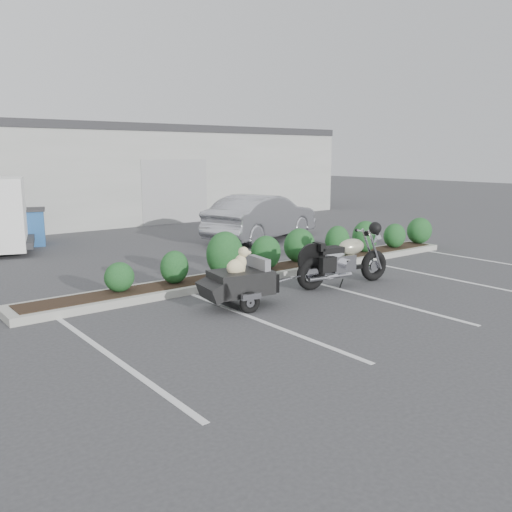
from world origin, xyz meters
TOP-DOWN VIEW (x-y plane):
  - ground at (0.00, 0.00)m, footprint 90.00×90.00m
  - planter_kerb at (1.00, 2.20)m, footprint 12.00×1.00m
  - building at (0.00, 17.00)m, footprint 26.00×10.00m
  - motorcycle at (1.53, 0.38)m, footprint 2.42×0.93m
  - pet_trailer at (-1.25, 0.40)m, footprint 1.95×1.11m
  - sedan at (4.11, 6.48)m, footprint 4.83×2.87m
  - dumpster at (-2.65, 10.27)m, footprint 2.00×1.64m

SIDE VIEW (x-z plane):
  - ground at x=0.00m, z-range 0.00..0.00m
  - planter_kerb at x=1.00m, z-range 0.00..0.15m
  - pet_trailer at x=-1.25m, z-range -0.09..1.06m
  - motorcycle at x=1.53m, z-range -0.14..1.25m
  - dumpster at x=-2.65m, z-range 0.01..1.14m
  - sedan at x=4.11m, z-range 0.00..1.50m
  - building at x=0.00m, z-range 0.00..4.00m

